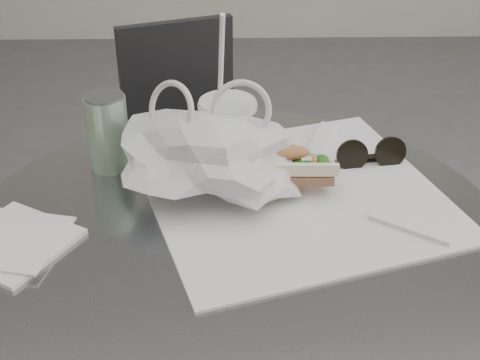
{
  "coord_description": "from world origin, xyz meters",
  "views": [
    {
      "loc": [
        -0.01,
        -0.53,
        1.28
      ],
      "look_at": [
        0.01,
        0.25,
        0.79
      ],
      "focal_mm": 50.0,
      "sensor_mm": 36.0,
      "label": 1
    }
  ],
  "objects_px": {
    "chair_far": "(196,184)",
    "banh_mi": "(273,169)",
    "iced_coffee": "(228,135)",
    "drink_can": "(108,132)",
    "sunglasses": "(370,156)"
  },
  "relations": [
    {
      "from": "chair_far",
      "to": "banh_mi",
      "type": "height_order",
      "value": "banh_mi"
    },
    {
      "from": "chair_far",
      "to": "iced_coffee",
      "type": "distance_m",
      "value": 0.78
    },
    {
      "from": "banh_mi",
      "to": "drink_can",
      "type": "xyz_separation_m",
      "value": [
        -0.25,
        0.08,
        0.02
      ]
    },
    {
      "from": "chair_far",
      "to": "sunglasses",
      "type": "distance_m",
      "value": 0.81
    },
    {
      "from": "sunglasses",
      "to": "drink_can",
      "type": "distance_m",
      "value": 0.41
    },
    {
      "from": "iced_coffee",
      "to": "drink_can",
      "type": "height_order",
      "value": "iced_coffee"
    },
    {
      "from": "iced_coffee",
      "to": "sunglasses",
      "type": "xyz_separation_m",
      "value": [
        0.22,
        0.01,
        -0.04
      ]
    },
    {
      "from": "banh_mi",
      "to": "iced_coffee",
      "type": "distance_m",
      "value": 0.09
    },
    {
      "from": "banh_mi",
      "to": "drink_can",
      "type": "relative_size",
      "value": 1.78
    },
    {
      "from": "sunglasses",
      "to": "banh_mi",
      "type": "bearing_deg",
      "value": -164.19
    },
    {
      "from": "sunglasses",
      "to": "drink_can",
      "type": "bearing_deg",
      "value": 170.57
    },
    {
      "from": "chair_far",
      "to": "drink_can",
      "type": "height_order",
      "value": "drink_can"
    },
    {
      "from": "banh_mi",
      "to": "iced_coffee",
      "type": "xyz_separation_m",
      "value": [
        -0.07,
        0.06,
        0.02
      ]
    },
    {
      "from": "iced_coffee",
      "to": "sunglasses",
      "type": "bearing_deg",
      "value": 2.19
    },
    {
      "from": "sunglasses",
      "to": "drink_can",
      "type": "relative_size",
      "value": 0.93
    }
  ]
}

